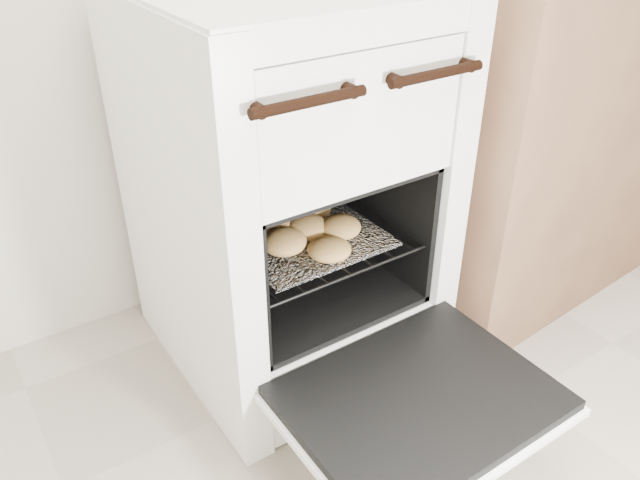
{
  "coord_description": "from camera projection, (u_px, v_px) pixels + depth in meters",
  "views": [
    {
      "loc": [
        -0.69,
        0.07,
        1.09
      ],
      "look_at": [
        -0.04,
        1.04,
        0.39
      ],
      "focal_mm": 35.0,
      "sensor_mm": 36.0,
      "label": 1
    }
  ],
  "objects": [
    {
      "name": "oven_rack",
      "position": [
        301.0,
        236.0,
        1.43
      ],
      "size": [
        0.42,
        0.4,
        0.01
      ],
      "color": "black",
      "rests_on": "stove"
    },
    {
      "name": "counter",
      "position": [
        521.0,
        131.0,
        1.77
      ],
      "size": [
        0.92,
        0.64,
        0.88
      ],
      "primitive_type": "cube",
      "rotation": [
        0.0,
        0.0,
        0.07
      ],
      "color": "brown",
      "rests_on": "ground"
    },
    {
      "name": "stove",
      "position": [
        286.0,
        196.0,
        1.44
      ],
      "size": [
        0.58,
        0.64,
        0.89
      ],
      "color": "white",
      "rests_on": "ground"
    },
    {
      "name": "baked_rolls",
      "position": [
        307.0,
        229.0,
        1.4
      ],
      "size": [
        0.27,
        0.3,
        0.05
      ],
      "color": "#E0B059",
      "rests_on": "foil_sheet"
    },
    {
      "name": "oven_door",
      "position": [
        419.0,
        400.0,
        1.22
      ],
      "size": [
        0.52,
        0.4,
        0.04
      ],
      "color": "black",
      "rests_on": "stove"
    },
    {
      "name": "foil_sheet",
      "position": [
        306.0,
        237.0,
        1.42
      ],
      "size": [
        0.33,
        0.29,
        0.01
      ],
      "primitive_type": "cube",
      "color": "white",
      "rests_on": "oven_rack"
    }
  ]
}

